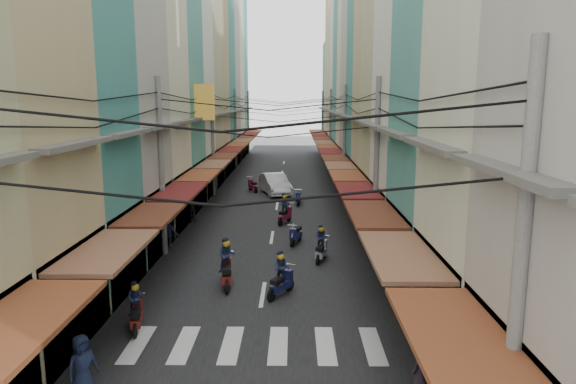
# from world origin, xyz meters

# --- Properties ---
(ground) EXTENTS (160.00, 160.00, 0.00)m
(ground) POSITION_xyz_m (0.00, 0.00, 0.00)
(ground) COLOR slate
(ground) RESTS_ON ground
(road) EXTENTS (10.00, 80.00, 0.02)m
(road) POSITION_xyz_m (0.00, 20.00, 0.01)
(road) COLOR black
(road) RESTS_ON ground
(sidewalk_left) EXTENTS (3.00, 80.00, 0.06)m
(sidewalk_left) POSITION_xyz_m (-6.50, 20.00, 0.03)
(sidewalk_left) COLOR slate
(sidewalk_left) RESTS_ON ground
(sidewalk_right) EXTENTS (3.00, 80.00, 0.06)m
(sidewalk_right) POSITION_xyz_m (6.50, 20.00, 0.03)
(sidewalk_right) COLOR slate
(sidewalk_right) RESTS_ON ground
(crosswalk) EXTENTS (7.55, 2.40, 0.01)m
(crosswalk) POSITION_xyz_m (-0.00, -6.00, 0.03)
(crosswalk) COLOR silver
(crosswalk) RESTS_ON ground
(building_row_left) EXTENTS (7.80, 67.67, 23.70)m
(building_row_left) POSITION_xyz_m (-7.92, 16.56, 9.78)
(building_row_left) COLOR silver
(building_row_left) RESTS_ON ground
(building_row_right) EXTENTS (7.80, 68.98, 22.59)m
(building_row_right) POSITION_xyz_m (7.92, 16.45, 9.41)
(building_row_right) COLOR teal
(building_row_right) RESTS_ON ground
(utility_poles) EXTENTS (10.20, 66.13, 8.20)m
(utility_poles) POSITION_xyz_m (0.00, 15.01, 6.59)
(utility_poles) COLOR gray
(utility_poles) RESTS_ON ground
(white_car) EXTENTS (5.85, 3.56, 1.93)m
(white_car) POSITION_xyz_m (-0.30, 18.64, 0.00)
(white_car) COLOR silver
(white_car) RESTS_ON ground
(bicycle) EXTENTS (1.66, 0.83, 1.09)m
(bicycle) POSITION_xyz_m (6.42, 2.69, 0.00)
(bicycle) COLOR black
(bicycle) RESTS_ON ground
(moving_scooters) EXTENTS (6.66, 26.09, 1.95)m
(moving_scooters) POSITION_xyz_m (-0.16, 3.86, 0.53)
(moving_scooters) COLOR black
(moving_scooters) RESTS_ON ground
(parked_scooters) EXTENTS (13.04, 13.64, 0.99)m
(parked_scooters) POSITION_xyz_m (4.35, -3.47, 0.46)
(parked_scooters) COLOR black
(parked_scooters) RESTS_ON ground
(pedestrians) EXTENTS (10.16, 19.42, 2.25)m
(pedestrians) POSITION_xyz_m (-3.44, 0.82, 1.01)
(pedestrians) COLOR #271F29
(pedestrians) RESTS_ON ground
(market_umbrella) EXTENTS (2.35, 2.35, 2.47)m
(market_umbrella) POSITION_xyz_m (5.84, -6.84, 2.18)
(market_umbrella) COLOR #B2B2B7
(market_umbrella) RESTS_ON ground
(traffic_sign) EXTENTS (0.10, 0.68, 3.09)m
(traffic_sign) POSITION_xyz_m (5.96, 0.43, 2.27)
(traffic_sign) COLOR gray
(traffic_sign) RESTS_ON ground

